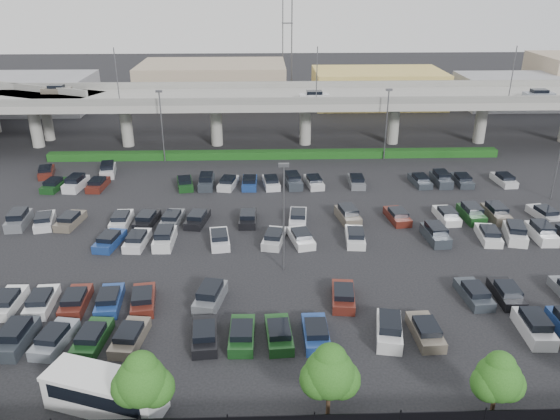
% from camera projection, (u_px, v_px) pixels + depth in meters
% --- Properties ---
extents(ground, '(280.00, 280.00, 0.00)m').
position_uv_depth(ground, '(281.00, 232.00, 57.71)').
color(ground, black).
extents(overpass, '(150.00, 13.00, 15.80)m').
position_uv_depth(overpass, '(272.00, 101.00, 84.23)').
color(overpass, gray).
rests_on(overpass, ground).
extents(hedge, '(66.00, 1.60, 1.10)m').
position_uv_depth(hedge, '(275.00, 154.00, 80.40)').
color(hedge, '#143C11').
rests_on(hedge, ground).
extents(tree_row, '(65.07, 3.66, 5.94)m').
position_uv_depth(tree_row, '(308.00, 374.00, 32.02)').
color(tree_row, '#332316').
rests_on(tree_row, ground).
extents(shuttle_bus, '(8.01, 4.92, 2.44)m').
position_uv_depth(shuttle_bus, '(105.00, 391.00, 33.83)').
color(shuttle_bus, silver).
rests_on(shuttle_bus, ground).
extents(parked_cars, '(63.33, 41.71, 1.67)m').
position_uv_depth(parked_cars, '(267.00, 241.00, 54.32)').
color(parked_cars, silver).
rests_on(parked_cars, ground).
extents(light_poles, '(66.90, 48.38, 10.30)m').
position_uv_depth(light_poles, '(240.00, 170.00, 56.93)').
color(light_poles, '#4E4E53').
rests_on(light_poles, ground).
extents(distant_buildings, '(138.00, 24.00, 9.00)m').
position_uv_depth(distant_buildings, '(330.00, 85.00, 113.23)').
color(distant_buildings, gray).
rests_on(distant_buildings, ground).
extents(comm_tower, '(2.40, 2.40, 30.00)m').
position_uv_depth(comm_tower, '(287.00, 20.00, 119.40)').
color(comm_tower, '#4E4E53').
rests_on(comm_tower, ground).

